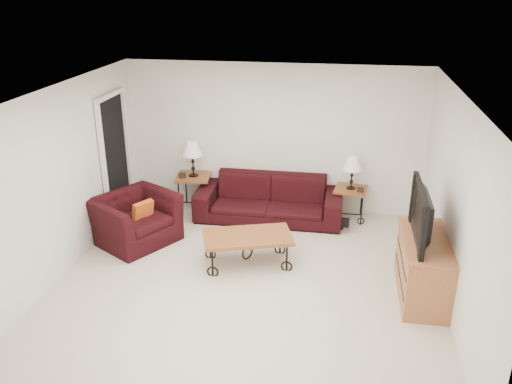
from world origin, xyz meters
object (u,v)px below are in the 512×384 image
backpack (342,217)px  side_table_left (194,192)px  armchair (135,219)px  lamp_right (352,173)px  lamp_left (193,159)px  side_table_right (350,204)px  coffee_table (248,250)px  tv_stand (423,267)px  television (429,214)px  sofa (269,199)px

backpack → side_table_left: bearing=-165.6°
side_table_left → armchair: 1.45m
lamp_right → lamp_left: bearing=180.0°
armchair → backpack: bearing=-42.0°
side_table_right → lamp_right: 0.55m
side_table_left → backpack: size_ratio=1.34×
side_table_right → lamp_left: size_ratio=0.90×
side_table_right → coffee_table: 2.25m
lamp_left → lamp_right: size_ratio=1.11×
side_table_right → side_table_left: bearing=180.0°
lamp_right → tv_stand: bearing=-67.1°
coffee_table → television: 2.48m
sofa → tv_stand: tv_stand is taller
side_table_right → television: size_ratio=0.47×
lamp_left → television: television is taller
side_table_left → armchair: bearing=-111.8°
lamp_left → lamp_right: lamp_left is taller
side_table_right → tv_stand: (0.91, -2.15, 0.12)m
lamp_left → backpack: size_ratio=1.34×
television → lamp_right: bearing=-157.6°
sofa → tv_stand: (2.23, -1.97, 0.04)m
side_table_right → backpack: bearing=-104.7°
sofa → television: (2.21, -1.97, 0.77)m
side_table_left → lamp_left: 0.61m
side_table_left → backpack: side_table_left is taller
side_table_left → television: television is taller
coffee_table → tv_stand: bearing=-9.6°
side_table_left → television: 4.23m
side_table_right → television: television is taller
lamp_right → backpack: size_ratio=1.21×
sofa → coffee_table: 1.58m
side_table_right → tv_stand: bearing=-67.1°
side_table_left → lamp_left: bearing=0.0°
sofa → lamp_left: bearing=172.3°
side_table_left → side_table_right: 2.66m
armchair → television: bearing=-69.6°
coffee_table → backpack: bearing=45.9°
sofa → television: size_ratio=2.06×
lamp_left → side_table_left: bearing=0.0°
side_table_right → backpack: 0.45m
side_table_right → lamp_left: (-2.66, 0.00, 0.64)m
armchair → lamp_right: bearing=-35.7°
lamp_right → tv_stand: lamp_right is taller
side_table_left → lamp_right: bearing=0.0°
side_table_right → backpack: (-0.11, -0.43, -0.05)m
coffee_table → tv_stand: size_ratio=0.93×
coffee_table → armchair: 1.85m
coffee_table → sofa: bearing=87.3°
sofa → armchair: armchair is taller
armchair → sofa: bearing=-26.6°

